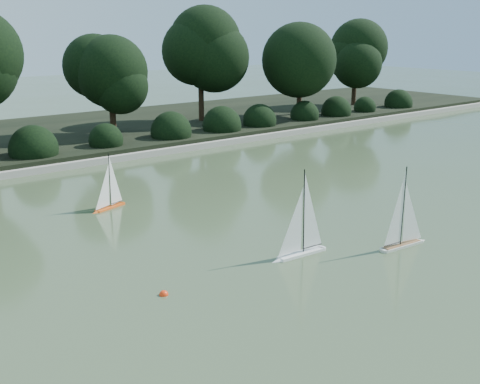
# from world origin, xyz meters

# --- Properties ---
(ground) EXTENTS (80.00, 80.00, 0.00)m
(ground) POSITION_xyz_m (0.00, 0.00, 0.00)
(ground) COLOR #374A2C
(ground) RESTS_ON ground
(pond_coping) EXTENTS (40.00, 0.35, 0.18)m
(pond_coping) POSITION_xyz_m (0.00, 9.00, 0.09)
(pond_coping) COLOR gray
(pond_coping) RESTS_ON ground
(far_bank) EXTENTS (40.00, 8.00, 0.30)m
(far_bank) POSITION_xyz_m (0.00, 13.00, 0.15)
(far_bank) COLOR black
(far_bank) RESTS_ON ground
(tree_line) EXTENTS (26.31, 3.93, 4.39)m
(tree_line) POSITION_xyz_m (1.23, 11.44, 2.64)
(tree_line) COLOR black
(tree_line) RESTS_ON ground
(shrub_hedge) EXTENTS (29.10, 1.10, 1.10)m
(shrub_hedge) POSITION_xyz_m (0.00, 9.90, 0.45)
(shrub_hedge) COLOR black
(shrub_hedge) RESTS_ON ground
(sailboat_white_a) EXTENTS (1.14, 0.26, 1.56)m
(sailboat_white_a) POSITION_xyz_m (-1.32, 0.49, 0.24)
(sailboat_white_a) COLOR white
(sailboat_white_a) RESTS_ON ground
(sailboat_white_b) EXTENTS (1.12, 0.27, 1.53)m
(sailboat_white_b) POSITION_xyz_m (0.49, -0.35, 0.24)
(sailboat_white_b) COLOR silver
(sailboat_white_b) RESTS_ON ground
(sailboat_orange) EXTENTS (0.91, 0.40, 1.25)m
(sailboat_orange) POSITION_xyz_m (-2.54, 4.92, 0.20)
(sailboat_orange) COLOR #F25B1B
(sailboat_orange) RESTS_ON ground
(race_buoy) EXTENTS (0.13, 0.13, 0.13)m
(race_buoy) POSITION_xyz_m (-3.86, 0.60, 0.00)
(race_buoy) COLOR #F7320D
(race_buoy) RESTS_ON ground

